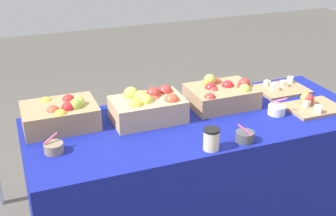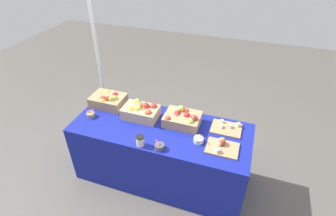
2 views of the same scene
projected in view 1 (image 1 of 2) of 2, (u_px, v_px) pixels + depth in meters
The scene contains 10 objects.
table at pixel (198, 176), 2.64m from camera, with size 1.90×0.76×0.74m, color navy.
apple_crate_left at pixel (61, 114), 2.39m from camera, with size 0.39×0.28×0.17m.
apple_crate_middle at pixel (148, 107), 2.46m from camera, with size 0.39×0.25×0.18m.
apple_crate_right at pixel (222, 94), 2.65m from camera, with size 0.38×0.29×0.17m.
cutting_board_front at pixel (312, 105), 2.61m from camera, with size 0.31×0.23×0.08m.
cutting_board_back at pixel (281, 89), 2.87m from camera, with size 0.31×0.24×0.06m.
sample_bowl_near at pixel (245, 136), 2.25m from camera, with size 0.09×0.09×0.10m.
sample_bowl_mid at pixel (54, 148), 2.15m from camera, with size 0.09×0.09×0.09m.
sample_bowl_far at pixel (277, 110), 2.54m from camera, with size 0.10×0.10×0.11m.
coffee_cup at pixel (211, 139), 2.17m from camera, with size 0.08×0.08×0.11m.
Camera 1 is at (-0.98, -2.03, 1.83)m, focal length 48.21 mm.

